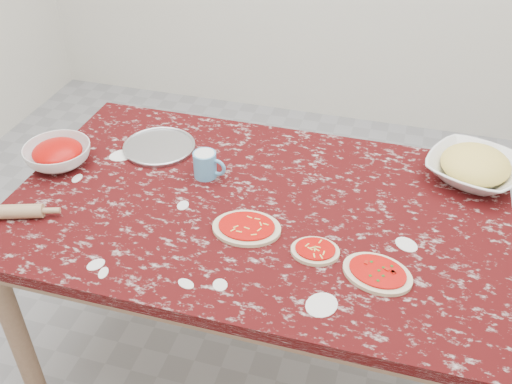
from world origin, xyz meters
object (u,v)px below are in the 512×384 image
Objects in this scene: rolling_pin at (6,212)px; flour_mug at (206,164)px; sauce_bowl at (58,155)px; cheese_bowl at (474,170)px; pizza_tray at (159,147)px; worktable at (256,224)px.

flour_mug is at bearing 36.61° from rolling_pin.
sauce_bowl is 1.02× the size of rolling_pin.
flour_mug is (-0.89, -0.24, 0.01)m from cheese_bowl.
cheese_bowl is at bearing 6.01° from pizza_tray.
pizza_tray reaches higher than worktable.
flour_mug reaches higher than sauce_bowl.
rolling_pin is (-0.29, -0.51, 0.02)m from pizza_tray.
worktable is 0.27m from flour_mug.
worktable is 0.50m from pizza_tray.
sauce_bowl is at bearing -172.06° from flour_mug.
pizza_tray is 0.26m from flour_mug.
cheese_bowl is (1.12, 0.12, 0.03)m from pizza_tray.
pizza_tray is 2.19× the size of flour_mug.
rolling_pin is (-1.41, -0.63, -0.01)m from cheese_bowl.
pizza_tray is 1.14× the size of rolling_pin.
pizza_tray is at bearing -173.99° from cheese_bowl.
cheese_bowl reaches higher than sauce_bowl.
rolling_pin is (-0.52, -0.39, -0.03)m from flour_mug.
worktable is 5.18× the size of cheese_bowl.
flour_mug is (0.23, -0.12, 0.04)m from pizza_tray.
flour_mug reaches higher than worktable.
flour_mug is at bearing -27.43° from pizza_tray.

